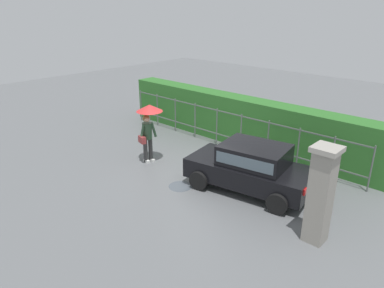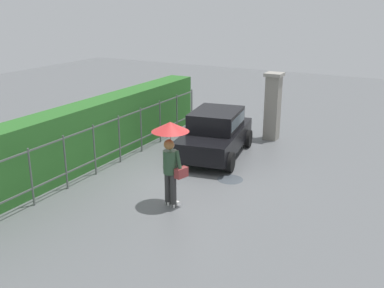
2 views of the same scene
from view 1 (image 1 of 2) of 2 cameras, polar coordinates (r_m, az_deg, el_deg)
name	(u,v)px [view 1 (image 1 of 2)]	position (r m, az deg, el deg)	size (l,w,h in m)	color
ground_plane	(202,172)	(12.19, 1.53, -4.54)	(40.00, 40.00, 0.00)	slate
car	(251,166)	(10.89, 9.33, -3.44)	(3.93, 2.34, 1.48)	black
pedestrian	(148,120)	(12.59, -6.97, 3.77)	(0.91, 0.91, 2.12)	#333333
gate_pillar	(321,194)	(8.81, 19.76, -7.54)	(0.60, 0.60, 2.42)	gray
fence_section	(229,128)	(14.05, 5.83, 2.56)	(10.67, 0.05, 1.50)	#59605B
hedge_row	(240,120)	(14.60, 7.69, 3.72)	(11.62, 0.90, 1.90)	#2D6B28
puddle_near	(180,186)	(11.29, -1.87, -6.74)	(0.74, 0.74, 0.00)	#4C545B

